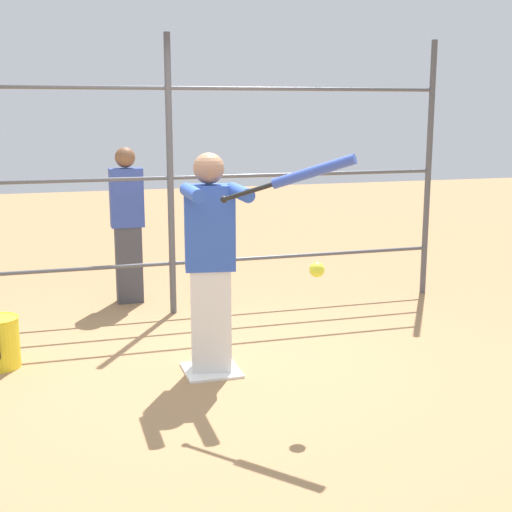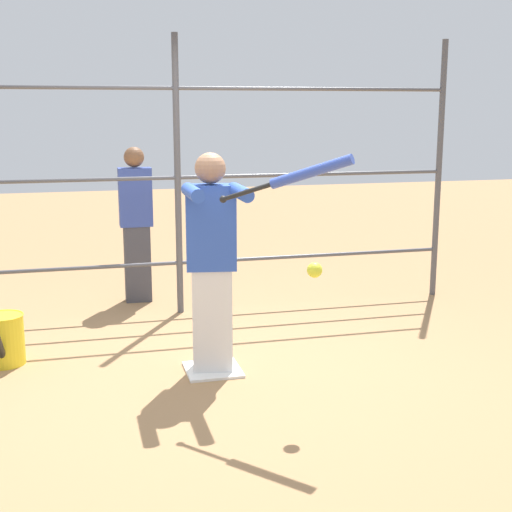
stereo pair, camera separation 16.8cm
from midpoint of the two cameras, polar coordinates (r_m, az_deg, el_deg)
name	(u,v)px [view 1 (the left image)]	position (r m, az deg, el deg)	size (l,w,h in m)	color
ground_plane	(212,371)	(5.34, -4.49, -9.20)	(24.00, 24.00, 0.00)	#9E754C
home_plate	(212,370)	(5.34, -4.49, -9.10)	(0.40, 0.40, 0.02)	white
fence_backstop	(170,178)	(6.59, -7.60, 6.21)	(5.35, 0.06, 2.56)	#4C4C51
batter	(210,257)	(5.08, -4.61, -0.09)	(0.41, 0.58, 1.61)	silver
baseball_bat_swinging	(302,175)	(4.38, 2.58, 6.47)	(0.72, 0.60, 0.34)	black
softball_in_flight	(317,270)	(4.41, 3.81, -1.10)	(0.10, 0.10, 0.10)	yellow
bystander_behind_fence	(127,223)	(7.11, -10.91, 2.61)	(0.32, 0.20, 1.54)	#3F3F47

